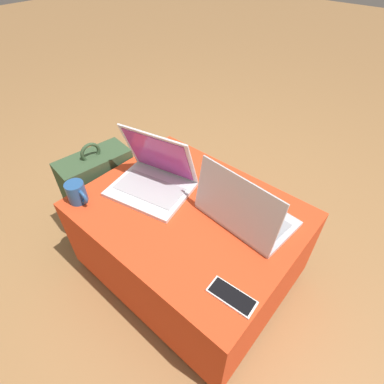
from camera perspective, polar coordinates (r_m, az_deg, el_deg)
ground_plane at (r=1.55m, az=-0.50°, el=-14.50°), size 14.00×14.00×0.00m
ottoman at (r=1.37m, az=-0.55°, el=-9.51°), size 0.88×0.69×0.43m
laptop_near at (r=1.28m, az=-7.36°, el=2.79°), size 0.37×0.32×0.26m
laptop_far at (r=1.15m, az=9.80°, el=-3.57°), size 0.37×0.26×0.24m
cell_phone at (r=0.98m, az=7.58°, el=-19.12°), size 0.16×0.07×0.01m
backpack at (r=1.65m, az=-16.90°, el=-0.32°), size 0.25×0.36×0.54m
coffee_mug at (r=1.30m, az=-21.07°, el=-0.13°), size 0.11×0.08×0.09m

